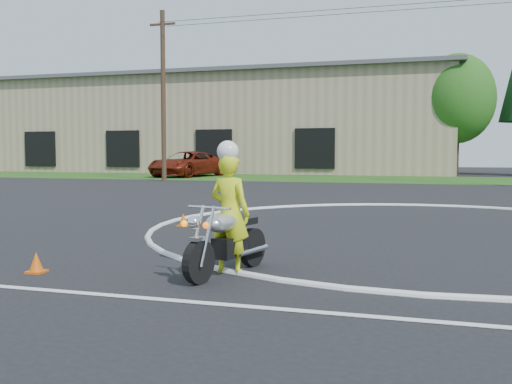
# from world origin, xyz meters

# --- Properties ---
(ground) EXTENTS (120.00, 120.00, 0.00)m
(ground) POSITION_xyz_m (0.00, 0.00, 0.00)
(ground) COLOR black
(ground) RESTS_ON ground
(grass_strip) EXTENTS (120.00, 10.00, 0.02)m
(grass_strip) POSITION_xyz_m (0.00, 27.00, 0.01)
(grass_strip) COLOR #1E4714
(grass_strip) RESTS_ON ground
(primary_motorcycle) EXTENTS (0.83, 1.90, 1.01)m
(primary_motorcycle) POSITION_xyz_m (-2.67, -2.50, 0.49)
(primary_motorcycle) COLOR black
(primary_motorcycle) RESTS_ON ground
(rider_primary_grp) EXTENTS (0.70, 0.55, 1.88)m
(rider_primary_grp) POSITION_xyz_m (-2.67, -2.37, 0.91)
(rider_primary_grp) COLOR #D0E217
(rider_primary_grp) RESTS_ON ground
(pickup_grp) EXTENTS (4.14, 6.87, 1.78)m
(pickup_grp) POSITION_xyz_m (-16.08, 26.93, 0.89)
(pickup_grp) COLOR #5F160A
(pickup_grp) RESTS_ON ground
(warehouse) EXTENTS (41.00, 17.00, 8.30)m
(warehouse) POSITION_xyz_m (-18.00, 39.99, 4.16)
(warehouse) COLOR tan
(warehouse) RESTS_ON ground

